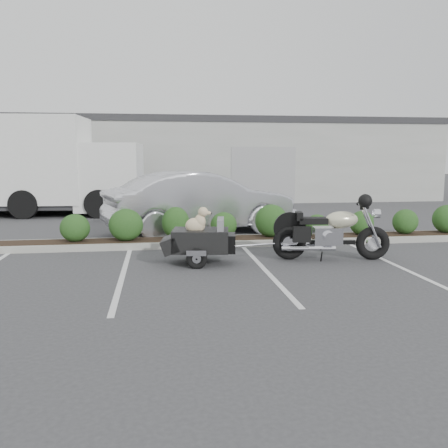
{
  "coord_description": "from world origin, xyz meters",
  "views": [
    {
      "loc": [
        -0.83,
        -9.34,
        2.19
      ],
      "look_at": [
        0.56,
        0.54,
        0.75
      ],
      "focal_mm": 38.0,
      "sensor_mm": 36.0,
      "label": 1
    }
  ],
  "objects": [
    {
      "name": "motorcycle",
      "position": [
        2.79,
        0.11,
        0.57
      ],
      "size": [
        2.48,
        0.96,
        1.43
      ],
      "rotation": [
        0.0,
        0.0,
        -0.15
      ],
      "color": "black",
      "rests_on": "ground"
    },
    {
      "name": "sedan",
      "position": [
        0.38,
        4.0,
        0.88
      ],
      "size": [
        5.65,
        3.37,
        1.76
      ],
      "primitive_type": "imported",
      "rotation": [
        0.0,
        0.0,
        1.87
      ],
      "color": "silver",
      "rests_on": "ground"
    },
    {
      "name": "dumpster",
      "position": [
        0.45,
        8.59,
        0.71
      ],
      "size": [
        2.41,
        1.9,
        1.4
      ],
      "rotation": [
        0.0,
        0.0,
        -0.22
      ],
      "color": "navy",
      "rests_on": "ground"
    },
    {
      "name": "building",
      "position": [
        0.0,
        17.0,
        2.0
      ],
      "size": [
        26.0,
        10.0,
        4.0
      ],
      "primitive_type": "cube",
      "color": "#9EA099",
      "rests_on": "ground"
    },
    {
      "name": "delivery_truck",
      "position": [
        -5.21,
        9.2,
        1.73
      ],
      "size": [
        8.05,
        3.22,
        3.61
      ],
      "rotation": [
        0.0,
        0.0,
        -0.07
      ],
      "color": "white",
      "rests_on": "ground"
    },
    {
      "name": "ground",
      "position": [
        0.0,
        0.0,
        0.0
      ],
      "size": [
        90.0,
        90.0,
        0.0
      ],
      "primitive_type": "plane",
      "color": "#38383A",
      "rests_on": "ground"
    },
    {
      "name": "pet_trailer",
      "position": [
        0.0,
        0.14,
        0.5
      ],
      "size": [
        2.01,
        1.14,
        1.18
      ],
      "rotation": [
        0.0,
        0.0,
        -0.15
      ],
      "color": "black",
      "rests_on": "ground"
    },
    {
      "name": "planter_kerb",
      "position": [
        1.0,
        2.2,
        0.07
      ],
      "size": [
        12.0,
        1.0,
        0.15
      ],
      "primitive_type": "cube",
      "color": "#9E9E93",
      "rests_on": "ground"
    }
  ]
}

